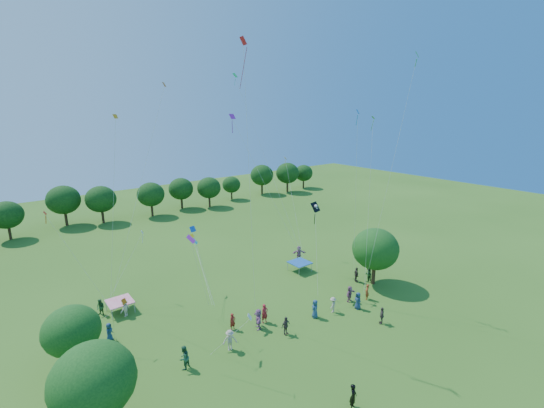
{
  "coord_description": "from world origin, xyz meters",
  "views": [
    {
      "loc": [
        -17.53,
        -8.27,
        18.32
      ],
      "look_at": [
        0.0,
        14.0,
        11.0
      ],
      "focal_mm": 24.0,
      "sensor_mm": 36.0,
      "label": 1
    }
  ],
  "objects_px": {
    "near_tree_north": "(72,331)",
    "tent_blue": "(300,263)",
    "near_tree_east": "(375,249)",
    "pirate_kite": "(316,208)",
    "red_high_kite": "(246,104)",
    "man_in_black": "(353,396)",
    "tent_red_stripe": "(120,302)",
    "near_tree_west": "(93,381)"
  },
  "relations": [
    {
      "from": "tent_blue",
      "to": "red_high_kite",
      "type": "xyz_separation_m",
      "value": [
        -10.7,
        -5.09,
        17.77
      ]
    },
    {
      "from": "near_tree_west",
      "to": "tent_red_stripe",
      "type": "relative_size",
      "value": 2.74
    },
    {
      "from": "pirate_kite",
      "to": "red_high_kite",
      "type": "bearing_deg",
      "value": -175.17
    },
    {
      "from": "near_tree_west",
      "to": "pirate_kite",
      "type": "bearing_deg",
      "value": 13.48
    },
    {
      "from": "near_tree_north",
      "to": "tent_blue",
      "type": "xyz_separation_m",
      "value": [
        24.15,
        2.77,
        -2.36
      ]
    },
    {
      "from": "tent_red_stripe",
      "to": "near_tree_west",
      "type": "bearing_deg",
      "value": -110.32
    },
    {
      "from": "tent_blue",
      "to": "pirate_kite",
      "type": "distance_m",
      "value": 9.21
    },
    {
      "from": "near_tree_north",
      "to": "tent_red_stripe",
      "type": "distance_m",
      "value": 8.51
    },
    {
      "from": "tent_blue",
      "to": "man_in_black",
      "type": "height_order",
      "value": "man_in_black"
    },
    {
      "from": "tent_blue",
      "to": "red_high_kite",
      "type": "bearing_deg",
      "value": -154.54
    },
    {
      "from": "near_tree_north",
      "to": "tent_blue",
      "type": "bearing_deg",
      "value": 6.55
    },
    {
      "from": "near_tree_west",
      "to": "near_tree_east",
      "type": "distance_m",
      "value": 28.43
    },
    {
      "from": "near_tree_west",
      "to": "tent_red_stripe",
      "type": "xyz_separation_m",
      "value": [
        4.98,
        13.46,
        -2.91
      ]
    },
    {
      "from": "near_tree_west",
      "to": "red_high_kite",
      "type": "xyz_separation_m",
      "value": [
        13.55,
        4.59,
        14.86
      ]
    },
    {
      "from": "tent_red_stripe",
      "to": "pirate_kite",
      "type": "xyz_separation_m",
      "value": [
        17.22,
        -8.13,
        7.85
      ]
    },
    {
      "from": "near_tree_east",
      "to": "tent_red_stripe",
      "type": "xyz_separation_m",
      "value": [
        -23.35,
        11.13,
        -2.99
      ]
    },
    {
      "from": "near_tree_east",
      "to": "pirate_kite",
      "type": "height_order",
      "value": "pirate_kite"
    },
    {
      "from": "near_tree_east",
      "to": "tent_red_stripe",
      "type": "distance_m",
      "value": 26.04
    },
    {
      "from": "man_in_black",
      "to": "pirate_kite",
      "type": "relative_size",
      "value": 0.21
    },
    {
      "from": "near_tree_west",
      "to": "red_high_kite",
      "type": "height_order",
      "value": "red_high_kite"
    },
    {
      "from": "tent_red_stripe",
      "to": "tent_blue",
      "type": "distance_m",
      "value": 19.63
    },
    {
      "from": "man_in_black",
      "to": "red_high_kite",
      "type": "distance_m",
      "value": 21.62
    },
    {
      "from": "man_in_black",
      "to": "near_tree_east",
      "type": "bearing_deg",
      "value": -0.49
    },
    {
      "from": "man_in_black",
      "to": "red_high_kite",
      "type": "relative_size",
      "value": 0.08
    },
    {
      "from": "near_tree_east",
      "to": "tent_blue",
      "type": "bearing_deg",
      "value": 119.08
    },
    {
      "from": "red_high_kite",
      "to": "near_tree_north",
      "type": "bearing_deg",
      "value": 170.23
    },
    {
      "from": "near_tree_west",
      "to": "near_tree_east",
      "type": "xyz_separation_m",
      "value": [
        28.34,
        2.33,
        0.08
      ]
    },
    {
      "from": "tent_red_stripe",
      "to": "tent_blue",
      "type": "xyz_separation_m",
      "value": [
        19.26,
        -3.77,
        0.0
      ]
    },
    {
      "from": "tent_red_stripe",
      "to": "red_high_kite",
      "type": "bearing_deg",
      "value": -45.99
    },
    {
      "from": "near_tree_west",
      "to": "near_tree_north",
      "type": "relative_size",
      "value": 1.17
    },
    {
      "from": "near_tree_north",
      "to": "tent_red_stripe",
      "type": "relative_size",
      "value": 2.34
    },
    {
      "from": "near_tree_west",
      "to": "near_tree_north",
      "type": "height_order",
      "value": "near_tree_west"
    },
    {
      "from": "tent_blue",
      "to": "pirate_kite",
      "type": "height_order",
      "value": "pirate_kite"
    },
    {
      "from": "pirate_kite",
      "to": "red_high_kite",
      "type": "xyz_separation_m",
      "value": [
        -8.65,
        -0.73,
        9.92
      ]
    },
    {
      "from": "red_high_kite",
      "to": "near_tree_west",
      "type": "bearing_deg",
      "value": -161.28
    },
    {
      "from": "tent_red_stripe",
      "to": "red_high_kite",
      "type": "relative_size",
      "value": 0.1
    },
    {
      "from": "near_tree_west",
      "to": "pirate_kite",
      "type": "height_order",
      "value": "pirate_kite"
    },
    {
      "from": "near_tree_east",
      "to": "man_in_black",
      "type": "distance_m",
      "value": 18.37
    },
    {
      "from": "tent_blue",
      "to": "man_in_black",
      "type": "distance_m",
      "value": 20.45
    },
    {
      "from": "near_tree_north",
      "to": "tent_blue",
      "type": "relative_size",
      "value": 2.34
    },
    {
      "from": "near_tree_east",
      "to": "pirate_kite",
      "type": "xyz_separation_m",
      "value": [
        -6.14,
        2.99,
        4.85
      ]
    },
    {
      "from": "near_tree_north",
      "to": "red_high_kite",
      "type": "relative_size",
      "value": 0.23
    }
  ]
}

